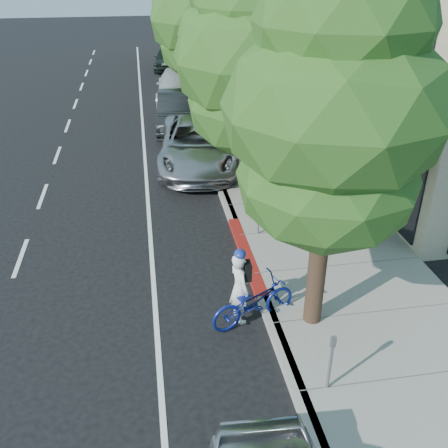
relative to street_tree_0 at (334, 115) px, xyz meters
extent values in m
plane|color=black|center=(-0.90, 2.00, -4.88)|extent=(120.00, 120.00, 0.00)
cube|color=gray|center=(1.40, 10.00, -4.80)|extent=(4.60, 56.00, 0.15)
cube|color=#9E998E|center=(-0.90, 10.00, -4.80)|extent=(0.30, 56.00, 0.15)
cube|color=maroon|center=(-0.90, 3.00, -4.80)|extent=(0.32, 4.00, 0.15)
cube|color=beige|center=(8.70, 20.00, -1.38)|extent=(10.00, 36.00, 7.00)
cylinder|color=black|center=(0.00, 0.00, -3.47)|extent=(0.40, 0.40, 2.82)
ellipsoid|color=#265218|center=(0.00, 0.00, -1.25)|extent=(3.57, 3.57, 2.86)
ellipsoid|color=#265218|center=(0.00, 0.00, 0.13)|extent=(4.20, 4.20, 3.36)
ellipsoid|color=#265218|center=(0.00, 0.00, 1.58)|extent=(3.15, 3.15, 2.52)
cylinder|color=black|center=(0.00, 6.00, -3.52)|extent=(0.40, 0.40, 2.71)
ellipsoid|color=#265218|center=(0.00, 6.00, -1.39)|extent=(4.31, 4.31, 3.45)
ellipsoid|color=#265218|center=(0.00, 6.00, -0.07)|extent=(5.07, 5.07, 4.05)
ellipsoid|color=#265218|center=(0.00, 6.00, 1.32)|extent=(3.80, 3.80, 3.04)
cylinder|color=black|center=(0.00, 12.00, -3.58)|extent=(0.40, 0.40, 2.59)
ellipsoid|color=#265218|center=(0.00, 12.00, -1.55)|extent=(3.28, 3.28, 2.62)
ellipsoid|color=#265218|center=(0.00, 12.00, -0.30)|extent=(3.86, 3.86, 3.09)
cylinder|color=black|center=(0.00, 18.00, -3.60)|extent=(0.40, 0.40, 2.55)
ellipsoid|color=#265218|center=(0.00, 18.00, -1.60)|extent=(4.84, 4.84, 3.87)
ellipsoid|color=#265218|center=(0.00, 18.00, -0.36)|extent=(5.69, 5.69, 4.55)
cylinder|color=black|center=(0.00, 24.00, -3.41)|extent=(0.40, 0.40, 2.93)
ellipsoid|color=#265218|center=(0.00, 24.00, -1.12)|extent=(3.48, 3.48, 2.78)
cylinder|color=black|center=(0.00, 30.00, -3.67)|extent=(0.40, 0.40, 2.42)
ellipsoid|color=#265218|center=(0.00, 30.00, -1.77)|extent=(3.97, 3.97, 3.17)
ellipsoid|color=#265218|center=(0.00, 30.00, -0.59)|extent=(4.67, 4.67, 3.73)
imported|color=silver|center=(-1.60, 0.45, -4.00)|extent=(0.58, 0.73, 1.75)
imported|color=navy|center=(-1.30, 0.31, -4.33)|extent=(2.22, 1.37, 1.10)
imported|color=#ACACB1|center=(-1.40, 10.00, -4.00)|extent=(3.64, 6.62, 1.76)
imported|color=black|center=(-1.83, 14.70, -4.04)|extent=(2.24, 5.25, 1.68)
imported|color=silver|center=(-1.40, 19.72, -4.07)|extent=(2.80, 5.78, 1.62)
imported|color=black|center=(-1.40, 28.44, -4.11)|extent=(2.35, 4.69, 1.53)
imported|color=black|center=(1.19, 11.25, -3.77)|extent=(1.18, 1.15, 1.91)
camera|label=1|loc=(-3.41, -8.45, 2.63)|focal=40.00mm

